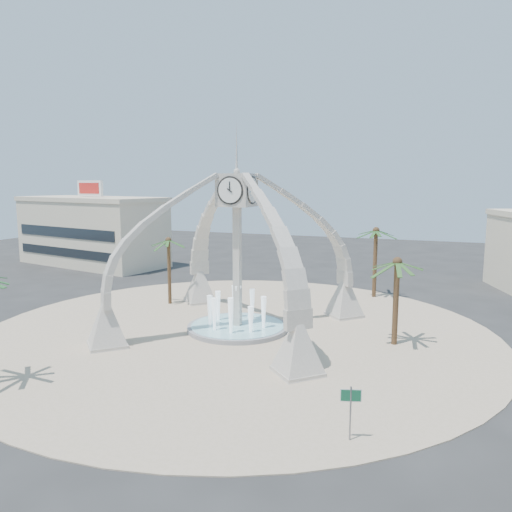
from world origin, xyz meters
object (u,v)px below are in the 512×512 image
(palm_west, at_px, (168,241))
(street_sign, at_px, (351,402))
(clock_tower, at_px, (237,249))
(palm_north, at_px, (376,232))
(palm_east, at_px, (397,263))
(fountain, at_px, (238,327))

(palm_west, xyz_separation_m, street_sign, (21.07, -19.41, -4.24))
(clock_tower, distance_m, palm_north, 17.75)
(palm_north, relative_size, street_sign, 2.94)
(palm_east, xyz_separation_m, palm_north, (-3.57, 14.81, 0.74))
(clock_tower, height_order, palm_west, clock_tower)
(clock_tower, xyz_separation_m, palm_east, (11.98, 0.82, -0.49))
(street_sign, bearing_deg, palm_west, 120.03)
(clock_tower, height_order, palm_east, clock_tower)
(clock_tower, bearing_deg, palm_north, 61.71)
(fountain, distance_m, street_sign, 18.14)
(clock_tower, height_order, palm_north, clock_tower)
(palm_west, xyz_separation_m, palm_north, (17.92, 10.11, 0.63))
(fountain, bearing_deg, palm_west, 149.86)
(palm_west, bearing_deg, fountain, -30.14)
(palm_east, bearing_deg, palm_north, 103.54)
(street_sign, bearing_deg, clock_tower, 112.46)
(palm_east, bearing_deg, palm_west, 167.65)
(palm_east, xyz_separation_m, street_sign, (-0.41, -14.71, -4.13))
(clock_tower, xyz_separation_m, street_sign, (11.56, -13.89, -4.63))
(palm_east, xyz_separation_m, palm_west, (-21.49, 4.70, 0.11))
(clock_tower, height_order, street_sign, clock_tower)
(fountain, distance_m, palm_north, 18.89)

